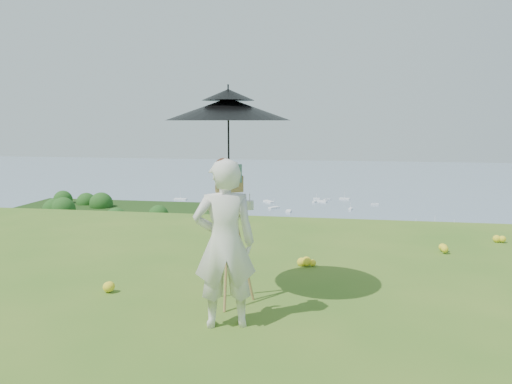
# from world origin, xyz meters

# --- Properties ---
(shoreline_tier) EXTENTS (170.00, 28.00, 8.00)m
(shoreline_tier) POSITION_xyz_m (0.00, 75.00, -36.00)
(shoreline_tier) COLOR #6A6554
(shoreline_tier) RESTS_ON bay_water
(bay_water) EXTENTS (700.00, 700.00, 0.00)m
(bay_water) POSITION_xyz_m (0.00, 240.00, -34.00)
(bay_water) COLOR slate
(bay_water) RESTS_ON ground
(peninsula) EXTENTS (90.00, 60.00, 12.00)m
(peninsula) POSITION_xyz_m (-75.00, 155.00, -29.00)
(peninsula) COLOR #16340E
(peninsula) RESTS_ON bay_water
(slope_trees) EXTENTS (110.00, 50.00, 6.00)m
(slope_trees) POSITION_xyz_m (0.00, 35.00, -15.00)
(slope_trees) COLOR #154716
(slope_trees) RESTS_ON forest_slope
(harbor_town) EXTENTS (110.00, 22.00, 5.00)m
(harbor_town) POSITION_xyz_m (0.00, 75.00, -29.50)
(harbor_town) COLOR beige
(harbor_town) RESTS_ON shoreline_tier
(moored_boats) EXTENTS (140.00, 140.00, 0.70)m
(moored_boats) POSITION_xyz_m (-12.50, 161.00, -33.65)
(moored_boats) COLOR white
(moored_boats) RESTS_ON bay_water
(wildflowers) EXTENTS (10.00, 10.50, 0.12)m
(wildflowers) POSITION_xyz_m (0.00, 0.25, 0.06)
(wildflowers) COLOR yellow
(wildflowers) RESTS_ON ground
(painter) EXTENTS (0.69, 0.55, 1.65)m
(painter) POSITION_xyz_m (0.80, 1.30, 0.82)
(painter) COLOR white
(painter) RESTS_ON ground
(field_easel) EXTENTS (0.76, 0.76, 1.54)m
(field_easel) POSITION_xyz_m (0.71, 1.90, 0.77)
(field_easel) COLOR olive
(field_easel) RESTS_ON ground
(sun_umbrella) EXTENTS (1.77, 1.77, 1.10)m
(sun_umbrella) POSITION_xyz_m (0.70, 1.93, 1.82)
(sun_umbrella) COLOR black
(sun_umbrella) RESTS_ON field_easel
(painter_cap) EXTENTS (0.24, 0.26, 0.10)m
(painter_cap) POSITION_xyz_m (0.80, 1.30, 1.60)
(painter_cap) COLOR #DF7A7B
(painter_cap) RESTS_ON painter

